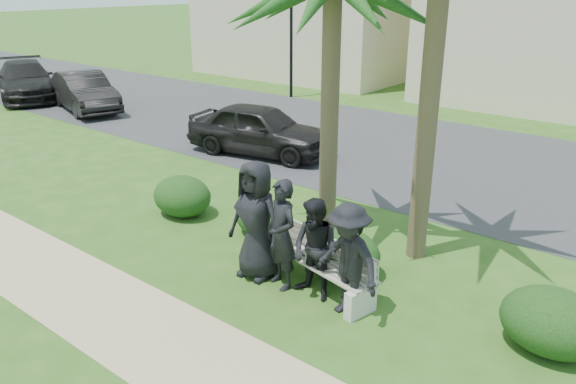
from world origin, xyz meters
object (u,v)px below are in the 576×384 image
at_px(man_a, 256,220).
at_px(car_a, 260,129).
at_px(car_b, 85,92).
at_px(man_c, 316,250).
at_px(street_lamp, 291,21).
at_px(park_bench, 313,264).
at_px(man_d, 348,260).
at_px(car_c, 26,80).
at_px(man_b, 282,235).

relative_size(man_a, car_a, 0.48).
bearing_deg(car_b, man_c, -93.46).
bearing_deg(street_lamp, park_bench, -50.36).
relative_size(man_a, man_d, 1.15).
bearing_deg(park_bench, man_d, -10.39).
height_order(street_lamp, man_c, street_lamp).
bearing_deg(street_lamp, car_b, -122.87).
bearing_deg(car_b, car_c, 109.33).
distance_m(man_b, man_c, 0.60).
height_order(street_lamp, car_a, street_lamp).
bearing_deg(car_b, man_a, -95.23).
relative_size(street_lamp, car_b, 1.04).
relative_size(man_c, car_b, 0.38).
bearing_deg(man_a, park_bench, 18.19).
xyz_separation_m(street_lamp, car_a, (4.21, -6.66, -2.26)).
bearing_deg(man_d, park_bench, 169.59).
height_order(park_bench, car_a, car_a).
height_order(man_a, car_c, man_a).
relative_size(man_d, car_b, 0.41).
xyz_separation_m(street_lamp, car_b, (-4.23, -6.55, -2.27)).
distance_m(man_a, man_c, 1.13).
distance_m(street_lamp, man_a, 14.64).
xyz_separation_m(man_d, car_b, (-14.52, 5.19, -0.16)).
relative_size(man_c, man_d, 0.93).
xyz_separation_m(park_bench, car_a, (-5.23, 4.73, 0.32)).
bearing_deg(car_a, park_bench, -143.59).
distance_m(park_bench, man_d, 1.03).
bearing_deg(park_bench, man_c, -36.15).
distance_m(man_a, car_c, 17.35).
bearing_deg(car_a, man_b, -147.47).
bearing_deg(man_b, park_bench, 61.82).
distance_m(man_b, car_b, 14.28).
height_order(park_bench, car_b, car_b).
height_order(man_c, car_b, man_c).
distance_m(park_bench, man_c, 0.55).
relative_size(man_c, car_c, 0.32).
height_order(man_a, man_d, man_a).
height_order(street_lamp, man_b, street_lamp).
bearing_deg(man_b, man_a, -161.06).
bearing_deg(man_c, park_bench, 135.79).
xyz_separation_m(street_lamp, man_c, (9.68, -11.66, -2.17)).
bearing_deg(man_d, man_a, -169.10).
bearing_deg(park_bench, man_a, -147.96).
relative_size(man_b, man_d, 1.03).
xyz_separation_m(man_b, man_d, (1.20, -0.03, -0.03)).
bearing_deg(man_a, street_lamp, 124.47).
bearing_deg(man_c, man_a, -173.62).
xyz_separation_m(man_d, car_c, (-18.33, 5.02, -0.13)).
height_order(car_a, car_b, car_a).
relative_size(street_lamp, man_c, 2.76).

